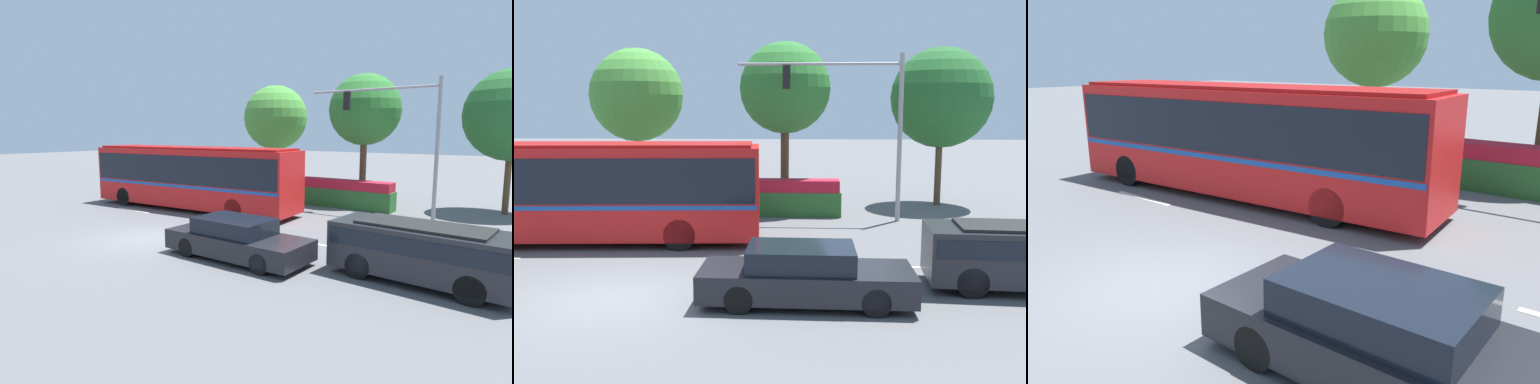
% 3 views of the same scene
% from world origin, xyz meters
% --- Properties ---
extents(ground_plane, '(140.00, 140.00, 0.00)m').
position_xyz_m(ground_plane, '(0.00, 0.00, 0.00)').
color(ground_plane, '#5B5B5E').
extents(city_bus, '(12.02, 3.34, 3.30)m').
position_xyz_m(city_bus, '(-2.94, 5.50, 1.88)').
color(city_bus, red).
rests_on(city_bus, ground).
extents(sedan_foreground, '(4.87, 1.95, 1.33)m').
position_xyz_m(sedan_foreground, '(4.46, -0.02, 0.63)').
color(sedan_foreground, black).
rests_on(sedan_foreground, ground).
extents(flowering_hedge, '(7.12, 1.05, 1.50)m').
position_xyz_m(flowering_hedge, '(2.45, 10.73, 0.74)').
color(flowering_hedge, '#286028').
rests_on(flowering_hedge, ground).
extents(street_tree_left, '(4.34, 4.34, 7.20)m').
position_xyz_m(street_tree_left, '(-3.35, 14.03, 5.02)').
color(street_tree_left, brown).
rests_on(street_tree_left, ground).
extents(lane_stripe_near, '(2.40, 0.16, 0.01)m').
position_xyz_m(lane_stripe_near, '(-5.17, 3.37, 0.01)').
color(lane_stripe_near, silver).
rests_on(lane_stripe_near, ground).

